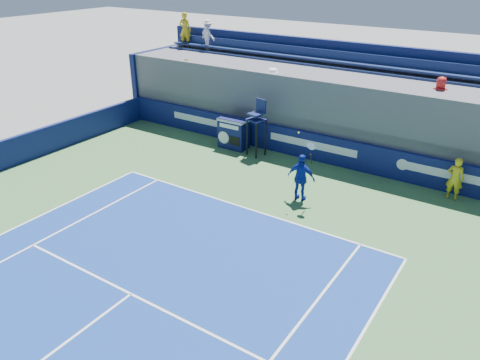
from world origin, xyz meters
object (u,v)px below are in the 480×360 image
Objects in this scene: ball_person at (455,179)px; umpire_chair at (257,122)px; match_clock at (233,132)px; tennis_player at (301,178)px.

umpire_chair is at bearing 2.67° from ball_person.
tennis_player is at bearing -30.84° from match_clock.
match_clock is 0.54× the size of tennis_player.
tennis_player is (3.53, -2.75, -0.64)m from umpire_chair.
match_clock is (-9.35, -0.19, -0.06)m from ball_person.
tennis_player is (-4.50, -3.08, 0.08)m from ball_person.
umpire_chair is 4.52m from tennis_player.
tennis_player is at bearing 34.75° from ball_person.
tennis_player is at bearing -37.99° from umpire_chair.
match_clock is 5.65m from tennis_player.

